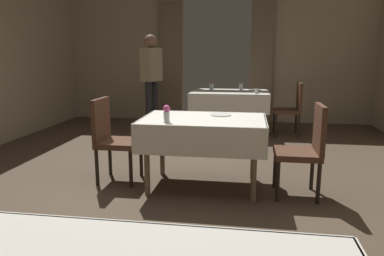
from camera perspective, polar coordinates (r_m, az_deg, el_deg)
The scene contains 14 objects.
ground at distance 3.94m, azimuth -1.97°, elevation -9.54°, with size 10.08×10.08×0.00m, color #4C3D2D.
wall_back at distance 7.83m, azimuth 3.79°, elevation 12.16°, with size 6.40×0.27×3.00m.
dining_table_mid at distance 3.87m, azimuth 1.80°, elevation 0.03°, with size 1.29×0.90×0.75m.
dining_table_far at distance 6.62m, azimuth 5.87°, elevation 4.76°, with size 1.37×0.97×0.75m.
chair_mid_left at distance 4.19m, azimuth -12.30°, elevation -1.18°, with size 0.44×0.44×0.93m.
chair_mid_right at distance 3.81m, azimuth 17.19°, elevation -2.71°, with size 0.44×0.44×0.93m.
chair_far_right at distance 6.57m, azimuth 15.16°, elevation 3.22°, with size 0.44×0.44×0.93m.
flower_vase_mid at distance 3.61m, azimuth -3.95°, elevation 2.32°, with size 0.07×0.07×0.17m.
plate_mid_b at distance 4.03m, azimuth 4.46°, elevation 2.05°, with size 0.23×0.23×0.01m, color white.
glass_far_a at distance 6.29m, azimuth 9.90°, elevation 5.63°, with size 0.06×0.06×0.08m, color silver.
glass_far_b at distance 6.91m, azimuth 7.55°, elevation 6.34°, with size 0.07×0.07×0.11m, color silver.
plate_far_c at distance 6.79m, azimuth 9.66°, elevation 5.75°, with size 0.23×0.23×0.01m, color white.
glass_far_d at distance 6.92m, azimuth 2.98°, elevation 6.39°, with size 0.08×0.08×0.10m, color silver.
person_waiter_by_doorway at distance 6.33m, azimuth -6.29°, elevation 7.88°, with size 0.32×0.41×1.72m.
Camera 1 is at (0.70, -3.62, 1.42)m, focal length 34.53 mm.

